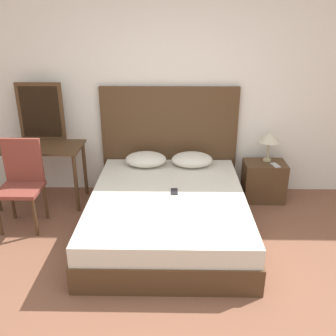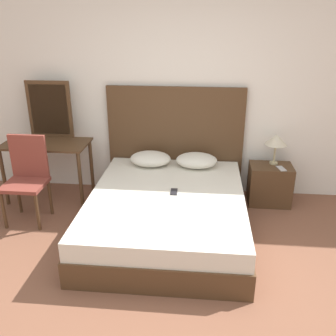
% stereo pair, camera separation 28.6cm
% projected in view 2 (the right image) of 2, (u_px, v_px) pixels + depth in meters
% --- Properties ---
extents(ground_plane, '(16.00, 16.00, 0.00)m').
position_uv_depth(ground_plane, '(166.00, 316.00, 2.89)').
color(ground_plane, brown).
extents(wall_back, '(10.00, 0.06, 2.70)m').
position_uv_depth(wall_back, '(185.00, 87.00, 4.51)').
color(wall_back, white).
rests_on(wall_back, ground_plane).
extents(bed, '(1.61, 2.01, 0.45)m').
position_uv_depth(bed, '(167.00, 213.00, 3.94)').
color(bed, '#4C331E').
rests_on(bed, ground_plane).
extents(headboard, '(1.69, 0.05, 1.36)m').
position_uv_depth(headboard, '(175.00, 141.00, 4.71)').
color(headboard, '#4C331E').
rests_on(headboard, ground_plane).
extents(pillow_left, '(0.49, 0.37, 0.17)m').
position_uv_depth(pillow_left, '(150.00, 159.00, 4.55)').
color(pillow_left, silver).
rests_on(pillow_left, bed).
extents(pillow_right, '(0.49, 0.37, 0.17)m').
position_uv_depth(pillow_right, '(197.00, 160.00, 4.50)').
color(pillow_right, silver).
rests_on(pillow_right, bed).
extents(phone_on_bed, '(0.07, 0.15, 0.01)m').
position_uv_depth(phone_on_bed, '(174.00, 192.00, 3.89)').
color(phone_on_bed, '#232328').
rests_on(phone_on_bed, bed).
extents(nightstand, '(0.50, 0.35, 0.49)m').
position_uv_depth(nightstand, '(270.00, 184.00, 4.54)').
color(nightstand, '#4C331E').
rests_on(nightstand, ground_plane).
extents(table_lamp, '(0.26, 0.26, 0.37)m').
position_uv_depth(table_lamp, '(276.00, 140.00, 4.40)').
color(table_lamp, tan).
rests_on(table_lamp, nightstand).
extents(phone_on_nightstand, '(0.10, 0.16, 0.01)m').
position_uv_depth(phone_on_nightstand, '(281.00, 169.00, 4.36)').
color(phone_on_nightstand, '#B7B7BC').
rests_on(phone_on_nightstand, nightstand).
extents(vanity_desk, '(1.02, 0.53, 0.73)m').
position_uv_depth(vanity_desk, '(47.00, 152.00, 4.53)').
color(vanity_desk, '#4C331E').
rests_on(vanity_desk, ground_plane).
extents(vanity_mirror, '(0.55, 0.03, 0.70)m').
position_uv_depth(vanity_mirror, '(50.00, 110.00, 4.58)').
color(vanity_mirror, '#4C331E').
rests_on(vanity_mirror, vanity_desk).
extents(chair, '(0.44, 0.41, 0.95)m').
position_uv_depth(chair, '(27.00, 174.00, 4.11)').
color(chair, brown).
rests_on(chair, ground_plane).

